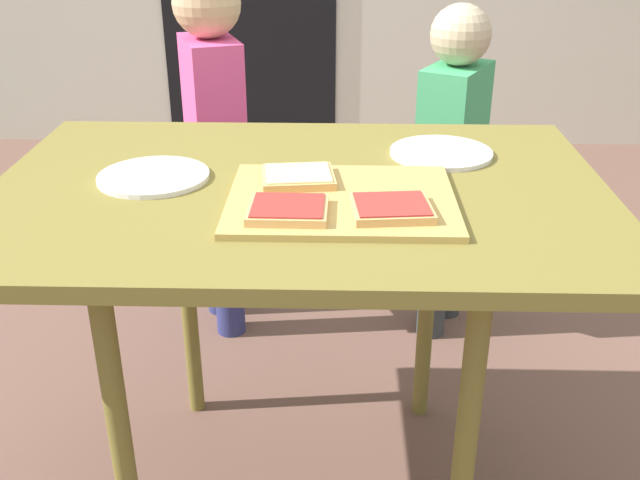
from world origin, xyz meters
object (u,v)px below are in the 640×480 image
plate_white_right (441,153)px  child_left (215,129)px  pizza_slice_near_left (288,209)px  child_right (451,155)px  cutting_board (342,200)px  plate_white_left (154,177)px  pizza_slice_near_right (391,208)px  dining_table (299,218)px  pizza_slice_far_left (298,177)px

plate_white_right → child_left: bearing=135.2°
pizza_slice_near_left → child_right: (0.42, 0.93, -0.22)m
child_right → cutting_board: bearing=-110.9°
plate_white_left → pizza_slice_near_right: bearing=-21.8°
cutting_board → plate_white_right: 0.34m
plate_white_left → dining_table: bearing=-4.8°
pizza_slice_near_right → plate_white_right: bearing=69.5°
plate_white_left → child_left: child_left is taller
pizza_slice_far_left → plate_white_right: (0.29, 0.19, -0.02)m
plate_white_left → child_left: bearing=90.2°
pizza_slice_near_right → child_right: (0.24, 0.92, -0.22)m
pizza_slice_near_right → plate_white_left: pizza_slice_near_right is taller
cutting_board → plate_white_right: (0.21, 0.27, -0.00)m
cutting_board → child_left: child_left is taller
plate_white_right → child_right: size_ratio=0.21×
plate_white_right → cutting_board: bearing=-128.2°
dining_table → child_left: bearing=110.8°
child_right → child_left: bearing=-179.7°
cutting_board → child_right: child_right is taller
dining_table → child_right: child_right is taller
child_left → child_right: 0.70m
cutting_board → pizza_slice_near_left: bearing=-138.8°
pizza_slice_far_left → child_right: bearing=62.2°
pizza_slice_near_left → pizza_slice_near_right: (0.18, 0.01, 0.00)m
plate_white_left → pizza_slice_near_left: bearing=-34.7°
pizza_slice_near_right → plate_white_left: bearing=158.2°
pizza_slice_far_left → child_left: bearing=110.4°
cutting_board → pizza_slice_near_right: bearing=-39.2°
plate_white_right → plate_white_left: same height
pizza_slice_near_right → plate_white_right: 0.36m
cutting_board → pizza_slice_near_right: 0.11m
child_right → plate_white_left: bearing=-133.1°
cutting_board → child_right: 0.93m
plate_white_right → pizza_slice_near_left: bearing=-131.0°
pizza_slice_far_left → plate_white_right: bearing=33.1°
pizza_slice_near_right → child_right: child_right is taller
pizza_slice_near_left → pizza_slice_near_right: size_ratio=0.94×
pizza_slice_near_right → plate_white_right: size_ratio=0.67×
plate_white_right → plate_white_left: (-0.58, -0.16, 0.00)m
pizza_slice_near_left → plate_white_right: (0.30, 0.35, -0.02)m
dining_table → child_right: bearing=61.9°
plate_white_right → child_left: size_ratio=0.20×
child_right → pizza_slice_far_left: bearing=-117.8°
plate_white_right → plate_white_left: bearing=-164.8°
dining_table → plate_white_right: 0.35m
pizza_slice_far_left → plate_white_left: 0.29m
pizza_slice_near_left → pizza_slice_near_right: 0.18m
pizza_slice_near_right → child_left: bearing=116.4°
cutting_board → pizza_slice_near_right: (0.08, -0.07, 0.01)m
cutting_board → pizza_slice_far_left: (-0.08, 0.08, 0.01)m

